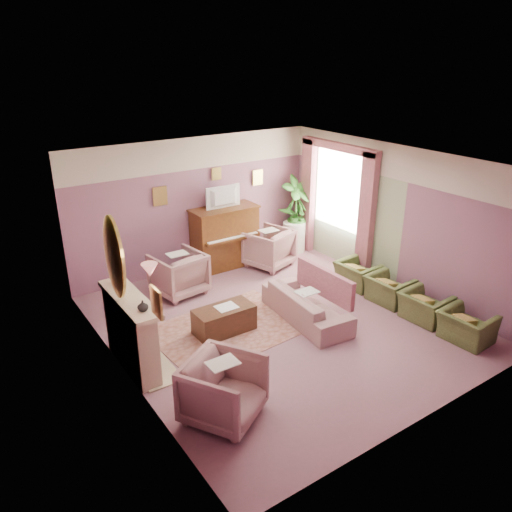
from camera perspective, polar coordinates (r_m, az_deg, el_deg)
floor at (r=8.79m, az=2.77°, el=-7.60°), size 5.50×6.00×0.01m
ceiling at (r=7.78m, az=3.15°, el=10.56°), size 5.50×6.00×0.01m
wall_back at (r=10.59m, az=-6.91°, el=5.85°), size 5.50×0.02×2.80m
wall_front at (r=6.30m, az=19.74°, el=-7.46°), size 5.50×0.02×2.80m
wall_left at (r=7.00m, az=-15.37°, el=-3.77°), size 0.02×6.00×2.80m
wall_right at (r=10.00m, az=15.68°, el=4.15°), size 0.02×6.00×2.80m
picture_rail_band at (r=10.33m, az=-7.16°, el=11.56°), size 5.50×0.01×0.65m
stripe_panel at (r=10.92m, az=10.32°, el=4.36°), size 0.01×3.00×2.15m
fireplace_surround at (r=7.61m, az=-14.10°, el=-8.68°), size 0.30×1.40×1.10m
fireplace_inset at (r=7.72m, az=-13.29°, el=-9.44°), size 0.18×0.72×0.68m
fire_ember at (r=7.82m, az=-12.90°, el=-10.48°), size 0.06×0.54×0.10m
mantel_shelf at (r=7.35m, az=-14.29°, el=-4.80°), size 0.40×1.55×0.07m
hearth at (r=7.95m, az=-12.36°, el=-11.62°), size 0.55×1.50×0.02m
mirror_frame at (r=7.03m, az=-15.88°, el=-0.14°), size 0.04×0.72×1.20m
mirror_glass at (r=7.04m, az=-15.69°, el=-0.10°), size 0.01×0.60×1.06m
sconce_shade at (r=6.07m, az=-12.05°, el=-1.56°), size 0.20×0.20×0.16m
piano at (r=10.79m, az=-3.58°, el=2.09°), size 1.40×0.60×1.30m
piano_keyshelf at (r=10.48m, az=-2.61°, el=1.89°), size 1.30×0.12×0.06m
piano_keys at (r=10.47m, az=-2.61°, el=2.10°), size 1.20×0.08×0.02m
piano_top at (r=10.58m, az=-3.67°, el=5.44°), size 1.45×0.65×0.04m
television at (r=10.46m, az=-3.57°, el=6.89°), size 0.80×0.12×0.48m
print_back_left at (r=10.14m, az=-10.91°, el=6.74°), size 0.30×0.03×0.38m
print_back_right at (r=11.23m, az=0.19°, el=8.97°), size 0.26×0.03×0.34m
print_back_mid at (r=10.63m, az=-4.55°, el=9.35°), size 0.22×0.03×0.26m
print_left_wall at (r=5.86m, az=-11.31°, el=-5.25°), size 0.03×0.28×0.36m
window_blind at (r=10.89m, az=9.50°, el=7.81°), size 0.03×1.40×1.80m
curtain_left at (r=10.33m, az=12.52°, el=4.45°), size 0.16×0.34×2.60m
curtain_right at (r=11.60m, az=5.96°, el=6.85°), size 0.16×0.34×2.60m
pelmet at (r=10.65m, az=9.47°, el=12.23°), size 0.16×2.20×0.16m
mantel_plant at (r=7.76m, az=-15.79°, el=-2.09°), size 0.16×0.16×0.28m
mantel_vase at (r=6.88m, az=-12.81°, el=-5.58°), size 0.16×0.16×0.16m
area_rug at (r=8.61m, az=-3.10°, el=-8.27°), size 2.62×1.98×0.01m
coffee_table at (r=8.43m, az=-3.66°, el=-7.29°), size 1.00×0.50×0.45m
table_paper at (r=8.34m, az=-3.40°, el=-5.82°), size 0.35×0.28×0.01m
sofa at (r=8.75m, az=5.80°, el=-5.01°), size 0.63×1.88×0.76m
sofa_throw at (r=8.89m, az=7.84°, el=-3.06°), size 0.09×1.42×0.52m
floral_armchair_left at (r=9.71m, az=-8.87°, el=-1.73°), size 0.89×0.89×0.93m
floral_armchair_right at (r=10.83m, az=1.44°, el=1.15°), size 0.89×0.89×0.93m
floral_armchair_front at (r=6.52m, az=-3.74°, el=-14.72°), size 0.89×0.89×0.93m
olive_chair_a at (r=8.80m, az=22.98°, el=-6.99°), size 0.55×0.79×0.68m
olive_chair_b at (r=9.19m, az=18.79°, el=-5.07°), size 0.55×0.79×0.68m
olive_chair_c at (r=9.63m, az=14.98°, el=-3.29°), size 0.55×0.79×0.68m
olive_chair_d at (r=10.12m, az=11.54°, el=-1.66°), size 0.55×0.79×0.68m
side_table at (r=11.74m, az=4.36°, el=2.22°), size 0.52×0.52×0.70m
side_plant_big at (r=11.57m, az=4.43°, el=4.63°), size 0.30×0.30×0.34m
side_plant_small at (r=11.58m, az=5.20°, el=4.46°), size 0.16×0.16×0.28m
palm_pot at (r=11.88m, az=4.51°, el=1.53°), size 0.34×0.34×0.34m
palm_plant at (r=11.59m, az=4.64°, el=5.65°), size 0.76×0.76×1.44m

